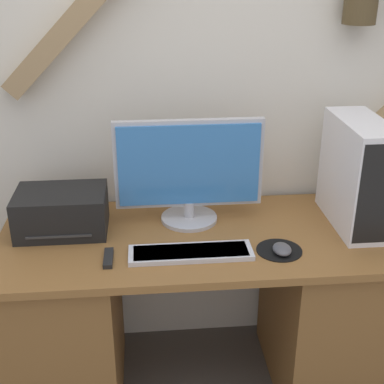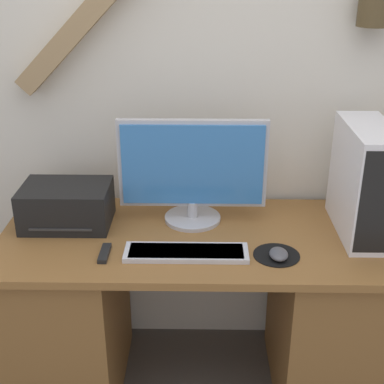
% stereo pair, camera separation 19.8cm
% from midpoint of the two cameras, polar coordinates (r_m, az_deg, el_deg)
% --- Properties ---
extents(wall_back, '(6.40, 0.18, 2.84)m').
position_cam_midpoint_polar(wall_back, '(2.23, -2.63, 14.52)').
color(wall_back, silver).
rests_on(wall_back, ground_plane).
extents(desk, '(1.53, 0.67, 0.74)m').
position_cam_midpoint_polar(desk, '(2.26, -1.91, -12.61)').
color(desk, brown).
rests_on(desk, ground_plane).
extents(monitor, '(0.58, 0.23, 0.42)m').
position_cam_midpoint_polar(monitor, '(2.09, -3.05, 2.34)').
color(monitor, '#B7B7BC').
rests_on(monitor, desk).
extents(keyboard, '(0.45, 0.13, 0.02)m').
position_cam_midpoint_polar(keyboard, '(1.93, -3.09, -6.55)').
color(keyboard, silver).
rests_on(keyboard, desk).
extents(mousepad, '(0.17, 0.17, 0.00)m').
position_cam_midpoint_polar(mousepad, '(1.97, 6.45, -6.27)').
color(mousepad, black).
rests_on(mousepad, desk).
extents(mouse, '(0.07, 0.09, 0.03)m').
position_cam_midpoint_polar(mouse, '(1.94, 6.71, -6.15)').
color(mouse, '#4C4C51').
rests_on(mouse, mousepad).
extents(computer_tower, '(0.17, 0.41, 0.42)m').
position_cam_midpoint_polar(computer_tower, '(2.13, 14.72, 1.83)').
color(computer_tower, white).
rests_on(computer_tower, desk).
extents(printer, '(0.34, 0.25, 0.16)m').
position_cam_midpoint_polar(printer, '(2.15, -16.33, -2.08)').
color(printer, black).
rests_on(printer, desk).
extents(remote_control, '(0.03, 0.12, 0.02)m').
position_cam_midpoint_polar(remote_control, '(1.94, -11.85, -7.00)').
color(remote_control, black).
rests_on(remote_control, desk).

